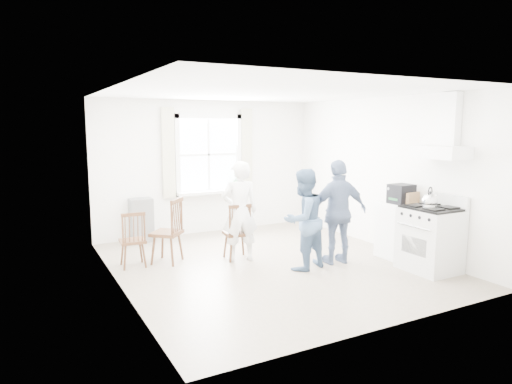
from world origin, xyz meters
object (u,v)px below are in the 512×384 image
(windsor_chair_a, at_px, (133,234))
(windsor_chair_b, at_px, (239,226))
(windsor_chair_c, at_px, (173,223))
(person_mid, at_px, (303,220))
(stereo_stack, at_px, (401,194))
(gas_stove, at_px, (430,238))
(low_cabinet, at_px, (398,230))
(person_left, at_px, (240,211))
(person_right, at_px, (339,212))

(windsor_chair_a, xyz_separation_m, windsor_chair_b, (1.56, -0.38, 0.03))
(windsor_chair_a, relative_size, windsor_chair_c, 0.84)
(windsor_chair_c, xyz_separation_m, person_mid, (1.60, -1.19, 0.12))
(stereo_stack, distance_m, windsor_chair_a, 4.17)
(gas_stove, distance_m, low_cabinet, 0.70)
(low_cabinet, height_order, person_mid, person_mid)
(gas_stove, distance_m, stereo_stack, 0.86)
(stereo_stack, bearing_deg, windsor_chair_c, 155.41)
(gas_stove, height_order, stereo_stack, stereo_stack)
(windsor_chair_a, bearing_deg, low_cabinet, -20.51)
(low_cabinet, bearing_deg, stereo_stack, -111.87)
(windsor_chair_b, relative_size, person_left, 0.58)
(gas_stove, xyz_separation_m, windsor_chair_a, (-3.81, 2.15, 0.04))
(low_cabinet, bearing_deg, person_mid, 171.72)
(windsor_chair_c, xyz_separation_m, person_left, (0.96, -0.38, 0.17))
(low_cabinet, height_order, windsor_chair_b, windsor_chair_b)
(gas_stove, distance_m, person_right, 1.37)
(person_left, bearing_deg, person_right, 159.27)
(stereo_stack, relative_size, windsor_chair_a, 0.41)
(person_mid, bearing_deg, gas_stove, 135.03)
(windsor_chair_b, bearing_deg, low_cabinet, -24.77)
(gas_stove, relative_size, person_mid, 0.75)
(windsor_chair_b, xyz_separation_m, person_mid, (0.65, -0.83, 0.19))
(person_right, bearing_deg, low_cabinet, 176.16)
(gas_stove, distance_m, person_mid, 1.87)
(person_right, bearing_deg, windsor_chair_b, -24.60)
(stereo_stack, relative_size, windsor_chair_b, 0.39)
(person_right, bearing_deg, person_mid, 7.11)
(low_cabinet, xyz_separation_m, person_left, (-2.31, 1.06, 0.34))
(windsor_chair_b, bearing_deg, person_left, -56.03)
(windsor_chair_a, distance_m, person_mid, 2.53)
(low_cabinet, bearing_deg, windsor_chair_c, 156.30)
(windsor_chair_c, distance_m, person_mid, 2.00)
(stereo_stack, bearing_deg, windsor_chair_a, 158.71)
(windsor_chair_a, relative_size, person_mid, 0.58)
(windsor_chair_a, bearing_deg, person_mid, -28.67)
(windsor_chair_c, bearing_deg, person_left, -21.59)
(windsor_chair_a, bearing_deg, windsor_chair_b, -13.72)
(low_cabinet, height_order, windsor_chair_c, windsor_chair_c)
(gas_stove, relative_size, windsor_chair_b, 1.22)
(windsor_chair_b, xyz_separation_m, person_left, (0.01, -0.02, 0.23))
(windsor_chair_c, bearing_deg, windsor_chair_b, -21.01)
(gas_stove, distance_m, windsor_chair_c, 3.85)
(gas_stove, bearing_deg, windsor_chair_c, 146.29)
(person_left, bearing_deg, stereo_stack, 166.36)
(person_mid, relative_size, person_right, 0.93)
(gas_stove, relative_size, stereo_stack, 3.16)
(stereo_stack, distance_m, person_right, 1.07)
(windsor_chair_c, distance_m, person_left, 1.05)
(gas_stove, xyz_separation_m, person_left, (-2.24, 1.76, 0.31))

